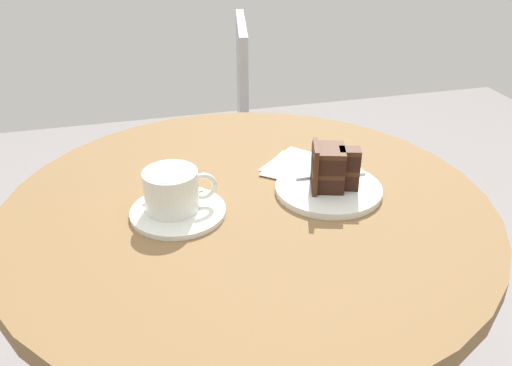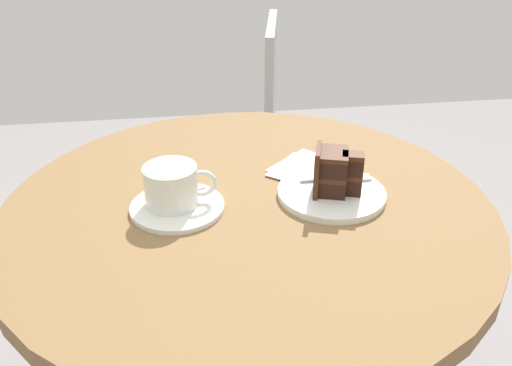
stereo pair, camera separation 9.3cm
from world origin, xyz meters
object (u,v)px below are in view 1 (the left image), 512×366
at_px(teaspoon, 182,194).
at_px(saucer, 178,212).
at_px(cafe_chair, 214,134).
at_px(coffee_cup, 172,189).
at_px(napkin, 301,167).
at_px(fork, 338,174).
at_px(cake_slice, 331,168).
at_px(cake_plate, 329,190).

bearing_deg(teaspoon, saucer, -119.78).
bearing_deg(cafe_chair, coffee_cup, -3.77).
xyz_separation_m(napkin, cafe_chair, (-0.06, 0.66, -0.20)).
distance_m(saucer, fork, 0.31).
bearing_deg(coffee_cup, cake_slice, -1.19).
relative_size(saucer, napkin, 0.87).
bearing_deg(cake_slice, coffee_cup, 178.81).
distance_m(saucer, cake_plate, 0.27).
bearing_deg(fork, napkin, 128.84).
relative_size(coffee_cup, napkin, 0.67).
bearing_deg(cafe_chair, saucer, -3.22).
relative_size(teaspoon, cake_slice, 1.18).
bearing_deg(napkin, coffee_cup, -158.77).
height_order(coffee_cup, napkin, coffee_cup).
bearing_deg(cake_plate, coffee_cup, 179.22).
height_order(saucer, cake_plate, cake_plate).
bearing_deg(fork, cake_slice, -127.99).
distance_m(teaspoon, fork, 0.29).
height_order(teaspoon, cake_plate, teaspoon).
relative_size(fork, cafe_chair, 0.16).
bearing_deg(napkin, saucer, -156.87).
bearing_deg(fork, cake_plate, -129.40).
relative_size(cake_slice, napkin, 0.51).
relative_size(cake_slice, cafe_chair, 0.11).
height_order(saucer, coffee_cup, coffee_cup).
bearing_deg(saucer, teaspoon, 75.07).
relative_size(cake_plate, cafe_chair, 0.23).
bearing_deg(napkin, cake_plate, -80.44).
bearing_deg(coffee_cup, fork, 6.23).
height_order(coffee_cup, cake_slice, cake_slice).
bearing_deg(napkin, cake_slice, -80.63).
bearing_deg(teaspoon, fork, -16.05).
xyz_separation_m(saucer, cake_plate, (0.27, 0.00, 0.00)).
bearing_deg(teaspoon, napkin, -0.68).
relative_size(saucer, cake_slice, 1.73).
bearing_deg(coffee_cup, cake_plate, -0.78).
relative_size(teaspoon, fork, 0.83).
xyz_separation_m(coffee_cup, cake_slice, (0.28, -0.01, 0.01)).
distance_m(coffee_cup, cafe_chair, 0.83).
bearing_deg(coffee_cup, teaspoon, 65.12).
bearing_deg(cafe_chair, cake_slice, 16.86).
distance_m(coffee_cup, cake_slice, 0.28).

